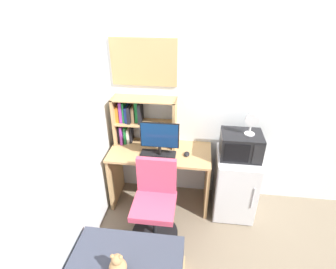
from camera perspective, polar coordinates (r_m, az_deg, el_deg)
name	(u,v)px	position (r m, az deg, el deg)	size (l,w,h in m)	color
wall_back	(280,106)	(3.25, 23.33, 5.69)	(6.40, 0.04, 2.60)	silver
wall_left	(33,185)	(2.04, -27.45, -9.77)	(0.04, 4.40, 2.60)	silver
desk	(160,168)	(3.25, -1.70, -7.24)	(1.21, 0.57, 0.78)	tan
hutch_bookshelf	(136,119)	(3.16, -7.00, 3.41)	(0.75, 0.24, 0.59)	tan
monitor	(160,137)	(2.90, -1.86, -0.63)	(0.44, 0.16, 0.43)	black
keyboard	(158,154)	(3.05, -2.12, -4.18)	(0.41, 0.14, 0.02)	black
computer_mouse	(187,154)	(3.04, 4.11, -4.26)	(0.07, 0.10, 0.03)	black
mini_fridge	(235,184)	(3.31, 14.31, -10.40)	(0.48, 0.55, 0.82)	silver
microwave	(241,145)	(3.00, 15.59, -2.24)	(0.44, 0.35, 0.28)	black
desk_fan	(251,123)	(2.87, 17.73, 2.39)	(0.14, 0.11, 0.25)	silver
desk_chair	(155,205)	(2.98, -2.84, -15.21)	(0.52, 0.52, 0.91)	black
teddy_bear	(118,265)	(2.40, -10.91, -26.25)	(0.15, 0.15, 0.22)	#AD7F51
wall_corkboard	(144,62)	(3.00, -5.34, 15.40)	(0.75, 0.02, 0.53)	tan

